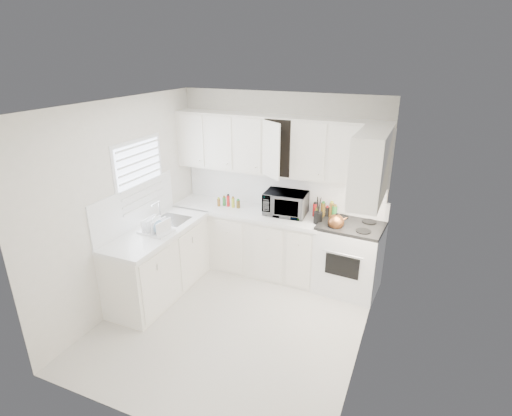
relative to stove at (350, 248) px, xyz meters
The scene contains 35 objects.
floor 1.82m from the stove, 130.95° to the right, with size 3.20×3.20×0.00m, color silver.
ceiling 2.61m from the stove, 130.95° to the right, with size 3.20×3.20×0.00m, color white.
wall_back 1.34m from the stove, 164.57° to the left, with size 3.00×3.00×0.00m, color white.
wall_front 3.17m from the stove, 111.18° to the right, with size 3.00×3.00×0.00m, color white.
wall_left 3.00m from the stove, 153.77° to the right, with size 3.20×3.20×0.00m, color white.
wall_right 1.50m from the stove, 73.60° to the right, with size 3.20×3.20×0.00m, color white.
window_blinds 2.91m from the stove, 160.11° to the right, with size 0.06×0.96×1.06m, color white, non-canonical shape.
lower_cabinets_back 1.52m from the stove, behind, with size 2.22×0.60×0.90m, color white, non-canonical shape.
lower_cabinets_left 2.57m from the stove, 154.82° to the right, with size 0.60×1.60×0.90m, color white, non-canonical shape.
countertop_back 1.54m from the stove, behind, with size 2.24×0.64×0.05m, color white.
countertop_left 2.57m from the stove, 154.72° to the right, with size 0.64×1.62×0.05m, color white.
backsplash_back 1.30m from the stove, 165.04° to the left, with size 2.98×0.02×0.55m, color white.
backsplash_left 2.89m from the stove, 157.32° to the right, with size 0.02×1.60×0.55m, color white.
upper_cabinets_back 1.43m from the stove, behind, with size 3.00×0.33×0.80m, color white, non-canonical shape.
upper_cabinets_right 1.01m from the stove, 65.45° to the right, with size 0.33×0.90×0.80m, color white, non-canonical shape.
sink 2.47m from the stove, 162.22° to the right, with size 0.42×0.38×0.30m, color gray, non-canonical shape.
stove is the anchor object (origin of this frame).
tea_kettle 0.49m from the stove, 138.37° to the right, with size 0.26×0.22×0.24m, color #9E542B, non-canonical shape.
frying_pan 0.41m from the stove, 41.63° to the left, with size 0.27×0.45×0.04m, color black, non-canonical shape.
microwave 1.08m from the stove, behind, with size 0.59×0.32×0.40m, color gray.
rice_cooker 1.24m from the stove, behind, with size 0.27×0.27×0.27m, color white, non-canonical shape.
paper_towel 1.20m from the stove, behind, with size 0.12×0.12×0.27m, color white.
utensil_crock 0.68m from the stove, behind, with size 0.13×0.13×0.38m, color black, non-canonical shape.
dish_rack 2.57m from the stove, 152.42° to the right, with size 0.39×0.30×0.22m, color white, non-canonical shape.
spice_left_0 2.01m from the stove, behind, with size 0.06×0.06×0.13m, color brown.
spice_left_1 1.93m from the stove, behind, with size 0.06×0.06×0.13m, color #28782E.
spice_left_2 1.87m from the stove, behind, with size 0.06×0.06×0.13m, color red.
spice_left_3 1.79m from the stove, behind, with size 0.06×0.06×0.13m, color gold.
spice_left_4 1.72m from the stove, behind, with size 0.06×0.06×0.13m, color brown.
sauce_right_0 0.70m from the stove, 162.61° to the left, with size 0.06×0.06×0.19m, color red.
sauce_right_1 0.65m from the stove, 167.32° to the left, with size 0.06×0.06×0.19m, color gold.
sauce_right_2 0.62m from the stove, 158.52° to the left, with size 0.06×0.06×0.19m, color brown.
sauce_right_3 0.57m from the stove, 163.77° to the left, with size 0.06×0.06×0.19m, color black.
sauce_right_4 0.55m from the stove, 152.14° to the left, with size 0.06×0.06×0.19m, color brown.
sauce_right_5 0.51m from the stove, 157.61° to the left, with size 0.06×0.06×0.19m, color #28782E.
Camera 1 is at (1.87, -3.66, 3.11)m, focal length 28.30 mm.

